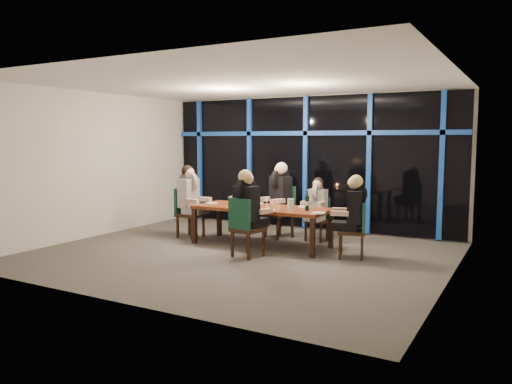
% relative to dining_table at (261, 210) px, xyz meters
% --- Properties ---
extents(room, '(7.04, 7.00, 3.02)m').
position_rel_dining_table_xyz_m(room, '(0.00, -0.80, 1.34)').
color(room, '#55504B').
rests_on(room, ground).
extents(window_wall, '(6.86, 0.43, 2.94)m').
position_rel_dining_table_xyz_m(window_wall, '(0.01, 2.13, 0.87)').
color(window_wall, black).
rests_on(window_wall, ground).
extents(dining_table, '(2.60, 1.00, 0.75)m').
position_rel_dining_table_xyz_m(dining_table, '(0.00, 0.00, 0.00)').
color(dining_table, brown).
rests_on(dining_table, ground).
extents(chair_far_left, '(0.45, 0.45, 0.87)m').
position_rel_dining_table_xyz_m(chair_far_left, '(-0.95, 1.01, -0.20)').
color(chair_far_left, black).
rests_on(chair_far_left, ground).
extents(chair_far_mid, '(0.64, 0.64, 1.06)m').
position_rel_dining_table_xyz_m(chair_far_mid, '(-0.03, 0.98, -0.09)').
color(chair_far_mid, black).
rests_on(chair_far_mid, ground).
extents(chair_far_right, '(0.41, 0.41, 0.87)m').
position_rel_dining_table_xyz_m(chair_far_right, '(0.76, 1.00, -0.20)').
color(chair_far_right, black).
rests_on(chair_far_right, ground).
extents(chair_end_left, '(0.50, 0.50, 1.02)m').
position_rel_dining_table_xyz_m(chair_end_left, '(-1.75, 0.00, -0.11)').
color(chair_end_left, black).
rests_on(chair_end_left, ground).
extents(chair_end_right, '(0.56, 0.56, 0.97)m').
position_rel_dining_table_xyz_m(chair_end_right, '(1.90, -0.08, -0.14)').
color(chair_end_right, black).
rests_on(chair_end_right, ground).
extents(chair_near_mid, '(0.57, 0.57, 1.03)m').
position_rel_dining_table_xyz_m(chair_near_mid, '(0.21, -0.99, -0.11)').
color(chair_near_mid, black).
rests_on(chair_near_mid, ground).
extents(diner_far_left, '(0.46, 0.57, 0.84)m').
position_rel_dining_table_xyz_m(diner_far_left, '(-0.94, 0.94, 0.15)').
color(diner_far_left, black).
rests_on(diner_far_left, ground).
extents(diner_far_mid, '(0.66, 0.73, 1.03)m').
position_rel_dining_table_xyz_m(diner_far_mid, '(-0.07, 0.90, 0.33)').
color(diner_far_mid, black).
rests_on(diner_far_mid, ground).
extents(diner_far_right, '(0.44, 0.54, 0.85)m').
position_rel_dining_table_xyz_m(diner_far_right, '(0.76, 0.93, 0.15)').
color(diner_far_right, black).
rests_on(diner_far_right, ground).
extents(diner_end_left, '(0.65, 0.52, 0.99)m').
position_rel_dining_table_xyz_m(diner_end_left, '(-1.67, -0.00, 0.29)').
color(diner_end_left, black).
rests_on(diner_end_left, ground).
extents(diner_end_right, '(0.66, 0.57, 0.95)m').
position_rel_dining_table_xyz_m(diner_end_right, '(1.82, -0.10, 0.25)').
color(diner_end_right, black).
rests_on(diner_end_right, ground).
extents(diner_near_mid, '(0.58, 0.69, 1.00)m').
position_rel_dining_table_xyz_m(diner_near_mid, '(0.23, -0.90, 0.30)').
color(diner_near_mid, black).
rests_on(diner_near_mid, ground).
extents(plate_far_left, '(0.24, 0.24, 0.01)m').
position_rel_dining_table_xyz_m(plate_far_left, '(-0.86, 0.38, 0.08)').
color(plate_far_left, white).
rests_on(plate_far_left, dining_table).
extents(plate_far_mid, '(0.24, 0.24, 0.01)m').
position_rel_dining_table_xyz_m(plate_far_mid, '(-0.29, 0.38, 0.08)').
color(plate_far_mid, white).
rests_on(plate_far_mid, dining_table).
extents(plate_far_right, '(0.24, 0.24, 0.01)m').
position_rel_dining_table_xyz_m(plate_far_right, '(0.74, 0.37, 0.08)').
color(plate_far_right, white).
rests_on(plate_far_right, dining_table).
extents(plate_end_left, '(0.24, 0.24, 0.01)m').
position_rel_dining_table_xyz_m(plate_end_left, '(-1.10, -0.03, 0.08)').
color(plate_end_left, white).
rests_on(plate_end_left, dining_table).
extents(plate_end_right, '(0.24, 0.24, 0.01)m').
position_rel_dining_table_xyz_m(plate_end_right, '(1.28, -0.26, 0.08)').
color(plate_end_right, white).
rests_on(plate_end_right, dining_table).
extents(plate_near_mid, '(0.24, 0.24, 0.01)m').
position_rel_dining_table_xyz_m(plate_near_mid, '(0.35, -0.35, 0.08)').
color(plate_near_mid, white).
rests_on(plate_near_mid, dining_table).
extents(wine_bottle, '(0.08, 0.08, 0.36)m').
position_rel_dining_table_xyz_m(wine_bottle, '(0.97, -0.05, 0.21)').
color(wine_bottle, black).
rests_on(wine_bottle, dining_table).
extents(water_pitcher, '(0.13, 0.11, 0.20)m').
position_rel_dining_table_xyz_m(water_pitcher, '(0.67, -0.10, 0.17)').
color(water_pitcher, silver).
rests_on(water_pitcher, dining_table).
extents(tea_light, '(0.05, 0.05, 0.03)m').
position_rel_dining_table_xyz_m(tea_light, '(-0.14, -0.31, 0.08)').
color(tea_light, '#FF9E4C').
rests_on(tea_light, dining_table).
extents(wine_glass_a, '(0.06, 0.06, 0.16)m').
position_rel_dining_table_xyz_m(wine_glass_a, '(-0.33, -0.09, 0.18)').
color(wine_glass_a, silver).
rests_on(wine_glass_a, dining_table).
extents(wine_glass_b, '(0.08, 0.08, 0.19)m').
position_rel_dining_table_xyz_m(wine_glass_b, '(0.10, 0.03, 0.21)').
color(wine_glass_b, silver).
rests_on(wine_glass_b, dining_table).
extents(wine_glass_c, '(0.07, 0.07, 0.18)m').
position_rel_dining_table_xyz_m(wine_glass_c, '(0.43, -0.12, 0.20)').
color(wine_glass_c, silver).
rests_on(wine_glass_c, dining_table).
extents(wine_glass_d, '(0.07, 0.07, 0.19)m').
position_rel_dining_table_xyz_m(wine_glass_d, '(-0.63, 0.04, 0.21)').
color(wine_glass_d, silver).
rests_on(wine_glass_d, dining_table).
extents(wine_glass_e, '(0.07, 0.07, 0.18)m').
position_rel_dining_table_xyz_m(wine_glass_e, '(0.92, 0.12, 0.20)').
color(wine_glass_e, white).
rests_on(wine_glass_e, dining_table).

